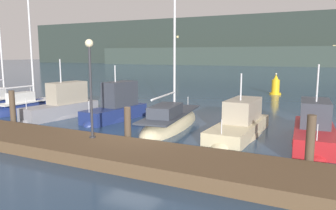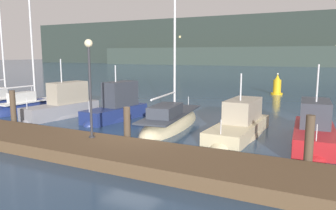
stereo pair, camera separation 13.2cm
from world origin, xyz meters
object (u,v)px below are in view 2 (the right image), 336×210
object	(u,v)px
motorboat_berth_3	(63,110)
channel_buoy	(277,87)
sailboat_berth_5	(171,124)
sailboat_berth_2	(30,109)
motorboat_berth_6	(239,130)
motorboat_berth_4	(116,113)
dock_lamppost	(90,72)
sailboat_berth_1	(0,106)
motorboat_berth_7	(314,136)

from	to	relation	value
motorboat_berth_3	channel_buoy	world-z (taller)	motorboat_berth_3
sailboat_berth_5	sailboat_berth_2	bearing A→B (deg)	-179.06
motorboat_berth_3	motorboat_berth_6	world-z (taller)	motorboat_berth_3
motorboat_berth_4	dock_lamppost	world-z (taller)	dock_lamppost
sailboat_berth_2	motorboat_berth_3	distance (m)	3.46
sailboat_berth_1	motorboat_berth_3	size ratio (longest dim) A/B	1.73
motorboat_berth_7	motorboat_berth_6	bearing A→B (deg)	179.10
channel_buoy	dock_lamppost	world-z (taller)	dock_lamppost
motorboat_berth_4	sailboat_berth_5	size ratio (longest dim) A/B	0.51
motorboat_berth_3	dock_lamppost	size ratio (longest dim) A/B	1.41
channel_buoy	motorboat_berth_7	bearing A→B (deg)	-76.33
dock_lamppost	motorboat_berth_4	bearing A→B (deg)	116.53
motorboat_berth_6	dock_lamppost	world-z (taller)	dock_lamppost
motorboat_berth_3	dock_lamppost	bearing A→B (deg)	-36.77
motorboat_berth_3	motorboat_berth_4	size ratio (longest dim) A/B	1.11
sailboat_berth_2	motorboat_berth_6	world-z (taller)	sailboat_berth_2
sailboat_berth_1	motorboat_berth_7	world-z (taller)	sailboat_berth_1
sailboat_berth_1	motorboat_berth_3	xyz separation A→B (m)	(6.66, -0.56, 0.25)
motorboat_berth_4	motorboat_berth_7	xyz separation A→B (m)	(10.66, -0.49, -0.04)
motorboat_berth_4	dock_lamppost	size ratio (longest dim) A/B	1.27
dock_lamppost	motorboat_berth_6	bearing A→B (deg)	45.97
motorboat_berth_7	dock_lamppost	distance (m)	9.75
motorboat_berth_3	dock_lamppost	xyz separation A→B (m)	(6.06, -4.53, 2.68)
motorboat_berth_4	motorboat_berth_6	distance (m)	7.43
sailboat_berth_1	motorboat_berth_4	size ratio (longest dim) A/B	1.93
motorboat_berth_3	motorboat_berth_6	distance (m)	10.82
sailboat_berth_1	dock_lamppost	xyz separation A→B (m)	(12.72, -5.09, 2.93)
motorboat_berth_4	motorboat_berth_7	size ratio (longest dim) A/B	0.88
sailboat_berth_1	sailboat_berth_5	world-z (taller)	sailboat_berth_5
sailboat_berth_1	sailboat_berth_2	bearing A→B (deg)	-1.81
sailboat_berth_1	channel_buoy	xyz separation A→B (m)	(16.50, 17.07, 0.63)
motorboat_berth_3	dock_lamppost	distance (m)	8.03
channel_buoy	sailboat_berth_1	bearing A→B (deg)	-134.04
motorboat_berth_6	motorboat_berth_7	xyz separation A→B (m)	(3.24, -0.05, 0.08)
channel_buoy	dock_lamppost	bearing A→B (deg)	-99.68
motorboat_berth_4	sailboat_berth_5	distance (m)	3.68
sailboat_berth_2	channel_buoy	world-z (taller)	sailboat_berth_2
motorboat_berth_3	motorboat_berth_7	world-z (taller)	motorboat_berth_3
channel_buoy	motorboat_berth_4	bearing A→B (deg)	-111.00
motorboat_berth_4	sailboat_berth_5	xyz separation A→B (m)	(3.66, -0.19, -0.26)
sailboat_berth_5	motorboat_berth_6	bearing A→B (deg)	-3.85
sailboat_berth_1	motorboat_berth_4	world-z (taller)	sailboat_berth_1
sailboat_berth_2	motorboat_berth_6	xyz separation A→B (m)	(14.23, -0.08, 0.12)
motorboat_berth_6	channel_buoy	distance (m)	17.28
sailboat_berth_2	dock_lamppost	distance (m)	11.11
sailboat_berth_5	sailboat_berth_1	bearing A→B (deg)	-179.71
motorboat_berth_4	motorboat_berth_7	world-z (taller)	motorboat_berth_7
motorboat_berth_6	dock_lamppost	bearing A→B (deg)	-134.03
sailboat_berth_2	sailboat_berth_5	world-z (taller)	sailboat_berth_5
motorboat_berth_4	motorboat_berth_6	xyz separation A→B (m)	(7.42, -0.44, -0.12)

